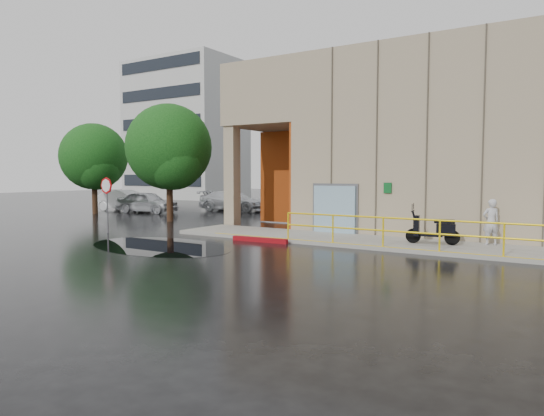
{
  "coord_description": "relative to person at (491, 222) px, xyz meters",
  "views": [
    {
      "loc": [
        8.84,
        -13.02,
        2.65
      ],
      "look_at": [
        -1.14,
        3.0,
        1.33
      ],
      "focal_mm": 32.0,
      "sensor_mm": 36.0,
      "label": 1
    }
  ],
  "objects": [
    {
      "name": "ground",
      "position": [
        -6.41,
        -5.5,
        -0.97
      ],
      "size": [
        120.0,
        120.0,
        0.0
      ],
      "primitive_type": "plane",
      "color": "black",
      "rests_on": "ground"
    },
    {
      "name": "sidewalk",
      "position": [
        -2.41,
        -1.0,
        -0.89
      ],
      "size": [
        20.0,
        3.0,
        0.15
      ],
      "primitive_type": "cube",
      "color": "gray",
      "rests_on": "ground"
    },
    {
      "name": "building",
      "position": [
        -1.31,
        5.49,
        3.24
      ],
      "size": [
        20.0,
        10.17,
        8.0
      ],
      "color": "tan",
      "rests_on": "ground"
    },
    {
      "name": "guardrail",
      "position": [
        -2.16,
        -2.35,
        -0.29
      ],
      "size": [
        9.56,
        0.06,
        1.03
      ],
      "color": "yellow",
      "rests_on": "sidewalk"
    },
    {
      "name": "distant_building",
      "position": [
        -34.41,
        22.48,
        6.54
      ],
      "size": [
        12.0,
        8.08,
        15.0
      ],
      "color": "#BBBBB7",
      "rests_on": "ground"
    },
    {
      "name": "person",
      "position": [
        0.0,
        0.0,
        0.0
      ],
      "size": [
        0.71,
        0.65,
        1.63
      ],
      "primitive_type": "imported",
      "rotation": [
        0.0,
        0.0,
        3.72
      ],
      "color": "silver",
      "rests_on": "sidewalk"
    },
    {
      "name": "scooter",
      "position": [
        -1.77,
        -0.86,
        0.01
      ],
      "size": [
        1.89,
        0.88,
        1.44
      ],
      "rotation": [
        0.0,
        0.0,
        0.16
      ],
      "color": "black",
      "rests_on": "sidewalk"
    },
    {
      "name": "stop_sign",
      "position": [
        -15.41,
        -3.97,
        0.87
      ],
      "size": [
        0.76,
        0.11,
        2.51
      ],
      "rotation": [
        0.0,
        0.0,
        -0.43
      ],
      "color": "slate",
      "rests_on": "ground"
    },
    {
      "name": "red_curb",
      "position": [
        -7.91,
        -2.83,
        -0.88
      ],
      "size": [
        2.41,
        0.31,
        0.18
      ],
      "primitive_type": "cube",
      "rotation": [
        0.0,
        0.0,
        0.05
      ],
      "color": "maroon",
      "rests_on": "ground"
    },
    {
      "name": "puddle",
      "position": [
        -10.44,
        -5.7,
        -0.96
      ],
      "size": [
        6.83,
        4.77,
        0.01
      ],
      "primitive_type": "cube",
      "rotation": [
        0.0,
        0.0,
        -0.15
      ],
      "color": "black",
      "rests_on": "ground"
    },
    {
      "name": "car_a",
      "position": [
        -22.3,
        5.01,
        -0.22
      ],
      "size": [
        4.58,
        2.37,
        1.49
      ],
      "primitive_type": "imported",
      "rotation": [
        0.0,
        0.0,
        1.72
      ],
      "color": "silver",
      "rests_on": "ground"
    },
    {
      "name": "car_b",
      "position": [
        -25.11,
        5.59,
        -0.21
      ],
      "size": [
        4.78,
        2.28,
        1.51
      ],
      "primitive_type": "imported",
      "rotation": [
        0.0,
        0.0,
        1.72
      ],
      "color": "white",
      "rests_on": "ground"
    },
    {
      "name": "car_c",
      "position": [
        -18.31,
        9.44,
        -0.23
      ],
      "size": [
        5.28,
        2.69,
        1.47
      ],
      "primitive_type": "imported",
      "rotation": [
        0.0,
        0.0,
        1.7
      ],
      "color": "silver",
      "rests_on": "ground"
    },
    {
      "name": "tree_near",
      "position": [
        -16.63,
        1.39,
        3.01
      ],
      "size": [
        4.77,
        4.77,
        6.54
      ],
      "rotation": [
        0.0,
        0.0,
        0.23
      ],
      "color": "black",
      "rests_on": "ground"
    },
    {
      "name": "tree_far",
      "position": [
        -24.48,
        2.52,
        2.67
      ],
      "size": [
        4.38,
        4.38,
        6.0
      ],
      "rotation": [
        0.0,
        0.0,
        0.34
      ],
      "color": "black",
      "rests_on": "ground"
    }
  ]
}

